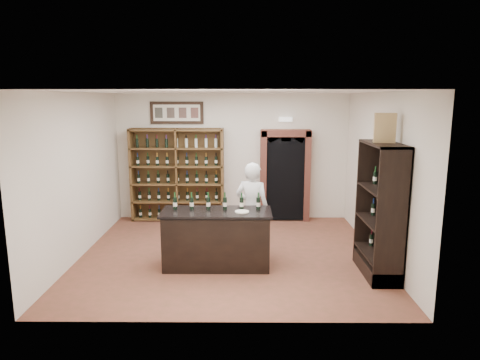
{
  "coord_description": "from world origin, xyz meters",
  "views": [
    {
      "loc": [
        0.26,
        -7.66,
        2.91
      ],
      "look_at": [
        0.2,
        0.3,
        1.36
      ],
      "focal_mm": 32.0,
      "sensor_mm": 36.0,
      "label": 1
    }
  ],
  "objects_px": {
    "wine_shelf": "(178,175)",
    "side_cabinet": "(381,230)",
    "tasting_counter": "(217,239)",
    "counter_bottle_0": "(175,203)",
    "shopkeeper": "(252,209)",
    "wine_crate": "(385,128)"
  },
  "relations": [
    {
      "from": "counter_bottle_0",
      "to": "side_cabinet",
      "type": "distance_m",
      "value": 3.49
    },
    {
      "from": "shopkeeper",
      "to": "wine_crate",
      "type": "height_order",
      "value": "wine_crate"
    },
    {
      "from": "tasting_counter",
      "to": "side_cabinet",
      "type": "xyz_separation_m",
      "value": [
        2.72,
        -0.3,
        0.26
      ]
    },
    {
      "from": "wine_shelf",
      "to": "side_cabinet",
      "type": "height_order",
      "value": "same"
    },
    {
      "from": "tasting_counter",
      "to": "wine_shelf",
      "type": "bearing_deg",
      "value": 110.56
    },
    {
      "from": "wine_shelf",
      "to": "side_cabinet",
      "type": "relative_size",
      "value": 1.0
    },
    {
      "from": "side_cabinet",
      "to": "counter_bottle_0",
      "type": "bearing_deg",
      "value": 173.29
    },
    {
      "from": "counter_bottle_0",
      "to": "shopkeeper",
      "type": "height_order",
      "value": "shopkeeper"
    },
    {
      "from": "tasting_counter",
      "to": "wine_crate",
      "type": "distance_m",
      "value": 3.33
    },
    {
      "from": "wine_shelf",
      "to": "counter_bottle_0",
      "type": "bearing_deg",
      "value": -82.35
    },
    {
      "from": "counter_bottle_0",
      "to": "wine_crate",
      "type": "distance_m",
      "value": 3.68
    },
    {
      "from": "wine_shelf",
      "to": "counter_bottle_0",
      "type": "distance_m",
      "value": 2.85
    },
    {
      "from": "shopkeeper",
      "to": "side_cabinet",
      "type": "bearing_deg",
      "value": 176.23
    },
    {
      "from": "wine_shelf",
      "to": "side_cabinet",
      "type": "distance_m",
      "value": 5.02
    },
    {
      "from": "tasting_counter",
      "to": "counter_bottle_0",
      "type": "height_order",
      "value": "counter_bottle_0"
    },
    {
      "from": "shopkeeper",
      "to": "tasting_counter",
      "type": "bearing_deg",
      "value": 63.18
    },
    {
      "from": "wine_shelf",
      "to": "shopkeeper",
      "type": "bearing_deg",
      "value": -53.49
    },
    {
      "from": "tasting_counter",
      "to": "counter_bottle_0",
      "type": "bearing_deg",
      "value": 171.67
    },
    {
      "from": "tasting_counter",
      "to": "counter_bottle_0",
      "type": "xyz_separation_m",
      "value": [
        -0.72,
        0.11,
        0.61
      ]
    },
    {
      "from": "tasting_counter",
      "to": "wine_crate",
      "type": "height_order",
      "value": "wine_crate"
    },
    {
      "from": "tasting_counter",
      "to": "shopkeeper",
      "type": "relative_size",
      "value": 1.07
    },
    {
      "from": "counter_bottle_0",
      "to": "side_cabinet",
      "type": "xyz_separation_m",
      "value": [
        3.44,
        -0.41,
        -0.35
      ]
    }
  ]
}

